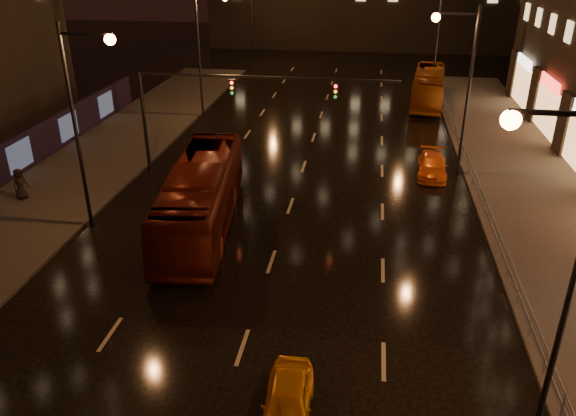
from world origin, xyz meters
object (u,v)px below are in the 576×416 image
(bus_red, at_px, (201,196))
(bus_curb, at_px, (428,87))
(taxi_near, at_px, (287,402))
(pedestrian_c, at_px, (20,184))
(taxi_far, at_px, (432,166))

(bus_red, relative_size, bus_curb, 1.13)
(taxi_near, distance_m, pedestrian_c, 21.61)
(bus_red, relative_size, pedestrian_c, 6.82)
(taxi_far, bearing_deg, bus_red, -140.54)
(taxi_near, bearing_deg, bus_red, 115.18)
(taxi_near, height_order, pedestrian_c, pedestrian_c)
(bus_curb, xyz_separation_m, taxi_far, (-1.00, -17.39, -0.87))
(bus_red, xyz_separation_m, bus_curb, (13.05, 26.13, -0.19))
(pedestrian_c, bearing_deg, taxi_far, -50.85)
(bus_red, height_order, bus_curb, bus_red)
(bus_red, height_order, taxi_far, bus_red)
(bus_red, bearing_deg, taxi_far, 29.04)
(taxi_near, relative_size, pedestrian_c, 2.05)
(bus_red, xyz_separation_m, taxi_near, (6.13, -12.00, -1.06))
(bus_curb, distance_m, pedestrian_c, 34.33)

